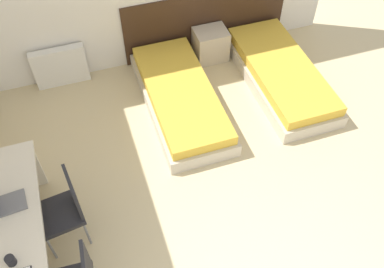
# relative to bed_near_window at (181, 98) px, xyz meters

# --- Properties ---
(headboard_panel) EXTENTS (2.38, 0.03, 0.93)m
(headboard_panel) POSITION_rel_bed_near_window_xyz_m (0.71, 1.04, 0.30)
(headboard_panel) COLOR #382316
(headboard_panel) RESTS_ON ground_plane
(bed_near_window) EXTENTS (0.86, 2.02, 0.34)m
(bed_near_window) POSITION_rel_bed_near_window_xyz_m (0.00, 0.00, 0.00)
(bed_near_window) COLOR beige
(bed_near_window) RESTS_ON ground_plane
(bed_near_door) EXTENTS (0.86, 2.02, 0.34)m
(bed_near_door) POSITION_rel_bed_near_window_xyz_m (1.42, 0.00, 0.00)
(bed_near_door) COLOR beige
(bed_near_door) RESTS_ON ground_plane
(nightstand) EXTENTS (0.46, 0.37, 0.46)m
(nightstand) POSITION_rel_bed_near_window_xyz_m (0.71, 0.82, 0.07)
(nightstand) COLOR beige
(nightstand) RESTS_ON ground_plane
(radiator) EXTENTS (0.71, 0.12, 0.56)m
(radiator) POSITION_rel_bed_near_window_xyz_m (-1.38, 0.96, 0.12)
(radiator) COLOR silver
(radiator) RESTS_ON ground_plane
(desk) EXTENTS (0.57, 2.29, 0.72)m
(desk) POSITION_rel_bed_near_window_xyz_m (-2.05, -1.78, 0.42)
(desk) COLOR beige
(desk) RESTS_ON ground_plane
(chair_near_laptop) EXTENTS (0.47, 0.47, 0.91)m
(chair_near_laptop) POSITION_rel_bed_near_window_xyz_m (-1.59, -1.39, 0.35)
(chair_near_laptop) COLOR #232328
(chair_near_laptop) RESTS_ON ground_plane
(laptop) EXTENTS (0.33, 0.25, 0.32)m
(laptop) POSITION_rel_bed_near_window_xyz_m (-2.07, -1.34, 0.63)
(laptop) COLOR slate
(laptop) RESTS_ON desk
(mug) EXTENTS (0.08, 0.08, 0.09)m
(mug) POSITION_rel_bed_near_window_xyz_m (-2.03, -1.91, 0.61)
(mug) COLOR black
(mug) RESTS_ON desk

